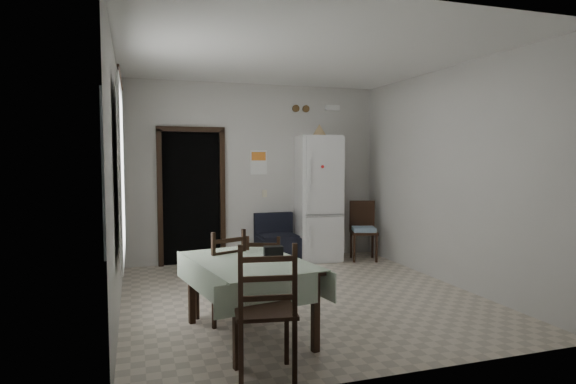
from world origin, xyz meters
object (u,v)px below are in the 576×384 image
Objects in this scene: dining_table at (249,298)px; dining_chair_near_head at (265,309)px; navy_seat at (277,238)px; fridge at (317,198)px; corner_chair at (364,231)px; dining_chair_far_right at (265,274)px; dining_chair_far_left at (220,275)px.

dining_chair_near_head is at bearing -105.23° from dining_table.
navy_seat is 0.55× the size of dining_table.
fridge reaches higher than corner_chair.
corner_chair reaches higher than dining_table.
corner_chair reaches higher than navy_seat.
navy_seat is 4.09m from dining_chair_near_head.
fridge is 0.94m from navy_seat.
dining_table is 0.66m from dining_chair_far_right.
fridge is 2.33× the size of dining_chair_far_right.
navy_seat is at bearing -139.45° from dining_chair_far_left.
dining_chair_far_right is at bearing 51.13° from dining_table.
dining_chair_far_left is (-0.18, 0.54, 0.12)m from dining_table.
fridge is at bearing -102.18° from dining_chair_far_right.
navy_seat is 3.25m from dining_table.
dining_chair_far_left is at bearing -123.79° from fridge.
dining_table is 0.88m from dining_chair_near_head.
dining_table is at bearing -115.94° from corner_chair.
dining_table is (-1.88, -3.03, -0.66)m from fridge.
dining_chair_near_head reaches higher than dining_chair_far_right.
fridge is 1.90× the size of dining_chair_near_head.
corner_chair reaches higher than dining_chair_far_left.
dining_chair_far_right reaches higher than dining_table.
dining_chair_near_head reaches higher than dining_chair_far_left.
corner_chair is 3.14m from dining_chair_far_right.
corner_chair is (1.40, -0.29, 0.10)m from navy_seat.
fridge reaches higher than dining_chair_near_head.
dining_table is 1.46× the size of dining_chair_far_left.
corner_chair is at bearing -117.45° from dining_chair_near_head.
fridge reaches higher than dining_chair_far_left.
dining_chair_far_right is (-2.28, -2.16, -0.05)m from corner_chair.
navy_seat is at bearing -174.13° from corner_chair.
corner_chair is at bearing -16.31° from fridge.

